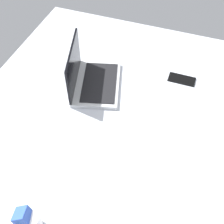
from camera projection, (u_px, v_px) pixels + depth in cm
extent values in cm
cube|color=#B7BCC6|center=(106.00, 147.00, 140.46)|extent=(180.00, 140.00, 18.00)
cube|color=#B7BABC|center=(97.00, 84.00, 153.63)|extent=(37.98, 31.04, 2.00)
cube|color=black|center=(100.00, 82.00, 152.64)|extent=(32.51, 24.18, 0.40)
cube|color=black|center=(73.00, 66.00, 145.31)|extent=(32.05, 9.85, 21.00)
cube|color=#268C33|center=(25.00, 223.00, 99.73)|extent=(7.67, 7.42, 5.16)
cube|color=blue|center=(22.00, 216.00, 98.71)|extent=(6.73, 7.14, 6.52)
cube|color=black|center=(182.00, 79.00, 156.61)|extent=(6.81, 14.00, 0.80)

